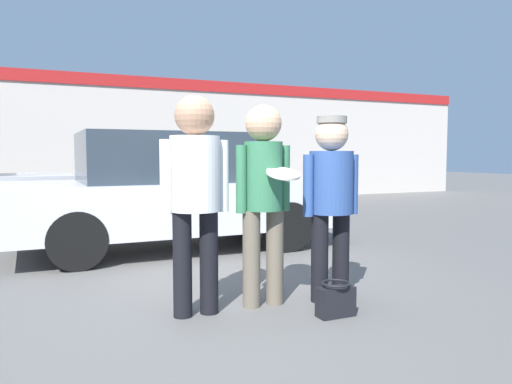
% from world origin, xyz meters
% --- Properties ---
extents(ground_plane, '(56.00, 56.00, 0.00)m').
position_xyz_m(ground_plane, '(0.00, 0.00, 0.00)').
color(ground_plane, '#5B5956').
extents(storefront_building, '(24.00, 0.22, 3.35)m').
position_xyz_m(storefront_building, '(0.00, 9.28, 1.70)').
color(storefront_building, beige).
rests_on(storefront_building, ground).
extents(person_left, '(0.56, 0.39, 1.74)m').
position_xyz_m(person_left, '(-0.33, -0.36, 1.06)').
color(person_left, black).
rests_on(person_left, ground).
extents(person_middle_with_frisbee, '(0.49, 0.54, 1.70)m').
position_xyz_m(person_middle_with_frisbee, '(0.27, -0.35, 1.01)').
color(person_middle_with_frisbee, '#665B4C').
rests_on(person_middle_with_frisbee, ground).
extents(person_right, '(0.55, 0.38, 1.61)m').
position_xyz_m(person_right, '(0.87, -0.45, 0.97)').
color(person_right, black).
rests_on(person_right, ground).
extents(parked_car_near, '(4.27, 1.87, 1.57)m').
position_xyz_m(parked_car_near, '(0.24, 2.52, 0.78)').
color(parked_car_near, silver).
rests_on(parked_car_near, ground).
extents(shrub, '(1.05, 1.05, 1.05)m').
position_xyz_m(shrub, '(4.13, 8.57, 0.52)').
color(shrub, '#387A3D').
rests_on(shrub, ground).
extents(handbag, '(0.30, 0.23, 0.28)m').
position_xyz_m(handbag, '(0.66, -0.86, 0.13)').
color(handbag, black).
rests_on(handbag, ground).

